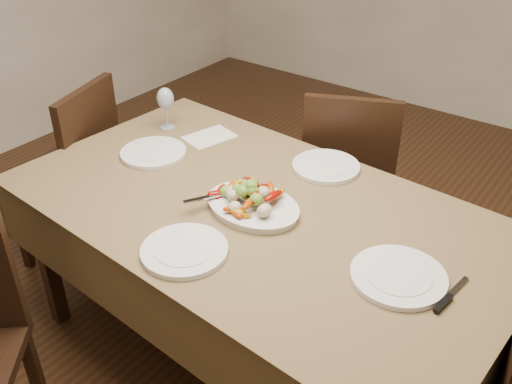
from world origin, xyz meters
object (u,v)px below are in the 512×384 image
object	(u,v)px
dining_table	(256,286)
serving_platter	(253,207)
plate_far	(326,167)
plate_left	(154,153)
wine_glass	(166,107)
chair_left	(65,175)
plate_near	(184,251)
chair_far	(348,173)
plate_right	(398,277)

from	to	relation	value
dining_table	serving_platter	bearing A→B (deg)	-77.16
plate_far	plate_left	bearing A→B (deg)	-152.68
dining_table	wine_glass	xyz separation A→B (m)	(-0.71, 0.28, 0.48)
dining_table	chair_left	distance (m)	1.17
plate_near	chair_far	bearing A→B (deg)	91.99
chair_far	wine_glass	world-z (taller)	wine_glass
dining_table	plate_far	distance (m)	0.55
plate_near	wine_glass	world-z (taller)	wine_glass
chair_left	chair_far	bearing A→B (deg)	109.98
plate_right	wine_glass	world-z (taller)	wine_glass
serving_platter	plate_far	world-z (taller)	serving_platter
plate_far	plate_near	world-z (taller)	same
dining_table	plate_left	bearing A→B (deg)	174.33
plate_left	wine_glass	distance (m)	0.27
chair_far	plate_near	world-z (taller)	chair_far
chair_left	plate_far	bearing A→B (deg)	89.88
plate_right	plate_near	world-z (taller)	same
plate_right	plate_far	distance (m)	0.68
plate_right	plate_far	bearing A→B (deg)	139.25
chair_far	chair_left	size ratio (longest dim) A/B	1.00
wine_glass	plate_near	bearing A→B (deg)	-42.60
serving_platter	plate_right	size ratio (longest dim) A/B	1.20
plate_left	plate_right	distance (m)	1.16
chair_far	wine_glass	distance (m)	0.94
plate_near	dining_table	bearing A→B (deg)	86.08
plate_near	plate_left	bearing A→B (deg)	143.52
chair_far	serving_platter	xyz separation A→B (m)	(0.07, -0.87, 0.30)
chair_far	plate_right	xyz separation A→B (m)	(0.64, -0.91, 0.29)
chair_left	plate_right	xyz separation A→B (m)	(1.75, -0.06, 0.29)
serving_platter	plate_left	xyz separation A→B (m)	(-0.58, 0.08, -0.00)
plate_left	plate_far	xyz separation A→B (m)	(0.64, 0.33, 0.00)
serving_platter	plate_near	world-z (taller)	serving_platter
dining_table	plate_near	bearing A→B (deg)	-93.92
plate_left	plate_right	world-z (taller)	same
serving_platter	chair_far	bearing A→B (deg)	94.67
serving_platter	wine_glass	size ratio (longest dim) A/B	1.69
serving_platter	wine_glass	distance (m)	0.78
dining_table	serving_platter	world-z (taller)	serving_platter
chair_far	plate_left	distance (m)	0.98
chair_left	serving_platter	size ratio (longest dim) A/B	2.74
plate_right	chair_far	bearing A→B (deg)	125.34
chair_far	plate_far	xyz separation A→B (m)	(0.13, -0.46, 0.29)
chair_left	plate_right	bearing A→B (deg)	70.59
plate_left	plate_far	world-z (taller)	same
wine_glass	chair_far	bearing A→B (deg)	41.68
chair_left	wine_glass	bearing A→B (deg)	103.20
chair_left	wine_glass	size ratio (longest dim) A/B	4.64
chair_far	plate_left	size ratio (longest dim) A/B	3.49
dining_table	chair_left	size ratio (longest dim) A/B	1.94
plate_near	chair_left	bearing A→B (deg)	162.97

